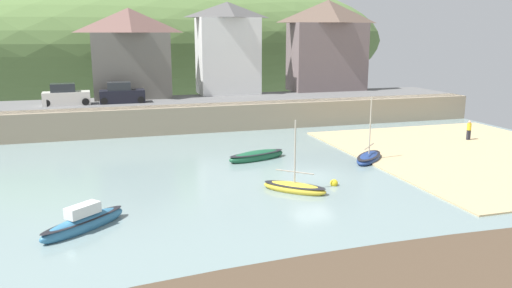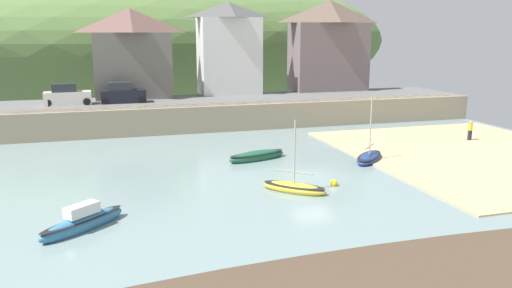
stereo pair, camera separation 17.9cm
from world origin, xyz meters
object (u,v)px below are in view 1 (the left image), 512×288
waterfront_building_left (130,52)px  waterfront_building_right (327,45)px  motorboat_with_cabin (257,156)px  parked_car_by_wall (122,94)px  parked_car_near_slipway (66,96)px  sailboat_tall_mast (369,157)px  rowboat_small_beached (84,222)px  waterfront_building_centre (228,48)px  person_on_slipway (469,129)px  mooring_buoy (334,183)px  sailboat_far_left (294,187)px

waterfront_building_left → waterfront_building_right: size_ratio=0.89×
motorboat_with_cabin → parked_car_by_wall: 17.95m
parked_car_near_slipway → parked_car_by_wall: bearing=-2.1°
parked_car_near_slipway → sailboat_tall_mast: bearing=-42.8°
waterfront_building_right → rowboat_small_beached: 40.42m
waterfront_building_centre → waterfront_building_right: 11.58m
parked_car_by_wall → waterfront_building_right: bearing=10.8°
person_on_slipway → parked_car_near_slipway: bearing=155.8°
sailboat_tall_mast → person_on_slipway: sailboat_tall_mast is taller
waterfront_building_left → rowboat_small_beached: bearing=-97.6°
waterfront_building_centre → waterfront_building_right: (11.58, 0.00, 0.21)m
rowboat_small_beached → sailboat_tall_mast: size_ratio=0.88×
waterfront_building_right → mooring_buoy: waterfront_building_right is taller
waterfront_building_centre → sailboat_far_left: (-2.92, -27.71, -7.06)m
waterfront_building_left → waterfront_building_right: 21.75m
waterfront_building_left → motorboat_with_cabin: size_ratio=1.89×
waterfront_building_centre → parked_car_by_wall: (-11.39, -4.50, -4.09)m
rowboat_small_beached → sailboat_tall_mast: bearing=-18.3°
waterfront_building_right → motorboat_with_cabin: (-14.40, -20.00, -7.25)m
sailboat_far_left → parked_car_near_slipway: 26.96m
sailboat_tall_mast → parked_car_by_wall: size_ratio=1.13×
sailboat_far_left → rowboat_small_beached: bearing=-124.4°
motorboat_with_cabin → mooring_buoy: motorboat_with_cabin is taller
waterfront_building_centre → person_on_slipway: bearing=-50.0°
motorboat_with_cabin → mooring_buoy: 7.75m
waterfront_building_right → mooring_buoy: size_ratio=21.45×
waterfront_building_centre → motorboat_with_cabin: 21.38m
person_on_slipway → waterfront_building_centre: bearing=130.0°
rowboat_small_beached → mooring_buoy: 14.28m
waterfront_building_left → sailboat_tall_mast: bearing=-56.7°
rowboat_small_beached → waterfront_building_right: bearing=9.1°
waterfront_building_centre → person_on_slipway: (15.95, -18.99, -6.31)m
rowboat_small_beached → parked_car_by_wall: (2.83, 25.79, 2.86)m
mooring_buoy → person_on_slipway: bearing=27.1°
waterfront_building_right → person_on_slipway: size_ratio=6.18×
mooring_buoy → sailboat_far_left: bearing=-171.2°
sailboat_far_left → mooring_buoy: 2.70m
motorboat_with_cabin → waterfront_building_left: bearing=92.7°
waterfront_building_right → sailboat_far_left: waterfront_building_right is taller
parked_car_near_slipway → waterfront_building_right: bearing=7.1°
sailboat_far_left → motorboat_with_cabin: size_ratio=0.91×
waterfront_building_right → person_on_slipway: bearing=-77.0°
waterfront_building_centre → rowboat_small_beached: (-14.22, -30.29, -6.95)m
waterfront_building_left → waterfront_building_centre: (10.16, 0.00, 0.38)m
waterfront_building_left → rowboat_small_beached: (-4.06, -30.29, -6.57)m
motorboat_with_cabin → parked_car_by_wall: (-8.57, 15.50, 2.94)m
rowboat_small_beached → motorboat_with_cabin: (11.39, 10.29, -0.09)m
waterfront_building_left → mooring_buoy: waterfront_building_left is taller
waterfront_building_centre → mooring_buoy: bearing=-90.5°
motorboat_with_cabin → person_on_slipway: (18.78, 1.01, 0.72)m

